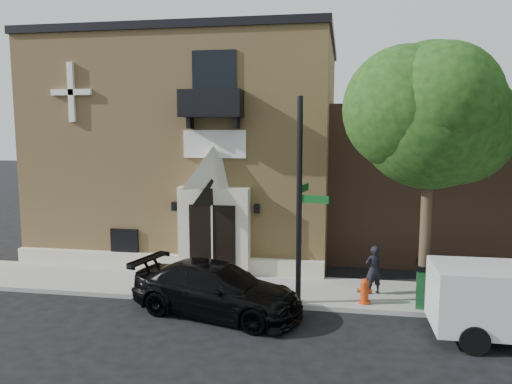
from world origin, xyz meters
TOP-DOWN VIEW (x-y plane):
  - ground at (0.00, 0.00)m, footprint 120.00×120.00m
  - sidewalk at (1.00, 1.50)m, footprint 42.00×3.00m
  - church at (-2.99, 7.95)m, footprint 12.20×11.01m
  - street_tree_left at (6.03, 0.35)m, footprint 4.97×4.38m
  - black_sedan at (-0.02, -0.75)m, footprint 5.59×3.39m
  - street_sign at (2.33, 0.26)m, footprint 0.98×1.11m
  - fire_hydrant at (4.31, 0.50)m, footprint 0.45×0.36m
  - dumpster at (6.80, 0.65)m, footprint 2.10×1.37m
  - planter at (-1.25, 2.19)m, footprint 0.82×0.74m
  - pedestrian_near at (4.62, 1.50)m, footprint 0.68×0.58m

SIDE VIEW (x-z plane):
  - ground at x=0.00m, z-range 0.00..0.00m
  - sidewalk at x=1.00m, z-range 0.00..0.15m
  - fire_hydrant at x=4.31m, z-range 0.14..0.93m
  - planter at x=-1.25m, z-range 0.15..0.95m
  - black_sedan at x=-0.02m, z-range 0.00..1.51m
  - dumpster at x=6.80m, z-range 0.16..1.44m
  - pedestrian_near at x=4.62m, z-range 0.15..1.72m
  - street_sign at x=2.33m, z-range 0.17..6.43m
  - church at x=-2.99m, z-range -0.02..9.28m
  - street_tree_left at x=6.03m, z-range 1.98..9.75m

